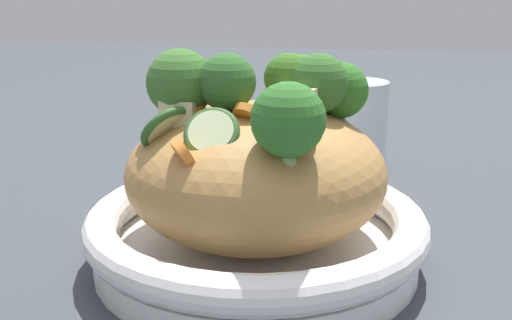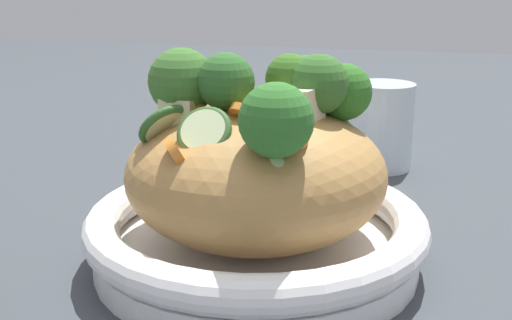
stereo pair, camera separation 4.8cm
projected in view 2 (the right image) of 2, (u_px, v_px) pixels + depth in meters
The scene contains 8 objects.
ground_plane at pixel (256, 261), 0.51m from camera, with size 3.00×3.00×0.00m, color #393F44.
serving_bowl at pixel (256, 233), 0.50m from camera, with size 0.27×0.27×0.05m.
noodle_heap at pixel (256, 173), 0.49m from camera, with size 0.20×0.20×0.11m.
broccoli_florets at pixel (270, 91), 0.46m from camera, with size 0.19×0.18×0.07m.
carrot_coins at pixel (252, 120), 0.45m from camera, with size 0.12×0.12×0.04m.
zucchini_slices at pixel (182, 128), 0.45m from camera, with size 0.07×0.08×0.04m.
chicken_chunks at pixel (235, 108), 0.49m from camera, with size 0.10×0.13×0.04m.
drinking_glass at pixel (382, 126), 0.74m from camera, with size 0.07×0.07×0.10m.
Camera 2 is at (-0.45, -0.12, 0.22)m, focal length 44.21 mm.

